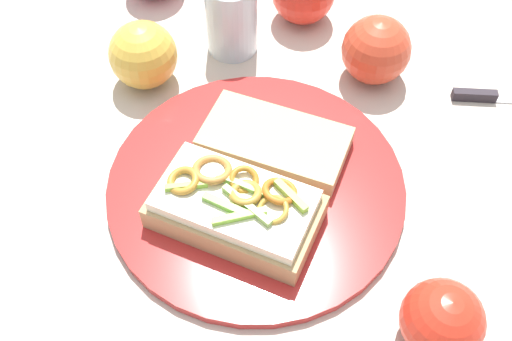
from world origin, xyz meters
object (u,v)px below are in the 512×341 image
at_px(plate, 256,185).
at_px(apple_2, 143,55).
at_px(bread_slice_side, 275,141).
at_px(apple_3, 376,50).
at_px(knife, 488,97).
at_px(apple_0, 442,320).
at_px(sandwich, 236,207).
at_px(drinking_glass, 231,17).

distance_m(plate, apple_2, 0.21).
height_order(bread_slice_side, apple_3, apple_3).
relative_size(apple_2, knife, 0.75).
height_order(apple_0, apple_3, apple_3).
xyz_separation_m(sandwich, apple_0, (0.10, -0.18, 0.00)).
distance_m(plate, knife, 0.30).
height_order(sandwich, apple_2, apple_2).
height_order(apple_2, knife, apple_2).
relative_size(apple_2, drinking_glass, 0.85).
relative_size(plate, bread_slice_side, 2.02).
xyz_separation_m(apple_3, knife, (0.10, -0.10, -0.04)).
bearing_deg(apple_0, bread_slice_side, 95.33).
bearing_deg(apple_0, plate, 106.07).
distance_m(drinking_glass, knife, 0.32).
xyz_separation_m(bread_slice_side, apple_2, (-0.08, 0.17, 0.02)).
relative_size(sandwich, apple_3, 2.23).
bearing_deg(plate, bread_slice_side, 37.95).
xyz_separation_m(apple_2, drinking_glass, (0.12, 0.00, 0.01)).
bearing_deg(bread_slice_side, apple_0, 145.21).
bearing_deg(drinking_glass, knife, -45.32).
bearing_deg(apple_2, apple_0, -76.43).
height_order(plate, bread_slice_side, bread_slice_side).
distance_m(plate, apple_3, 0.22).
bearing_deg(apple_0, apple_2, 103.57).
height_order(plate, drinking_glass, drinking_glass).
relative_size(plate, sandwich, 1.71).
xyz_separation_m(apple_0, drinking_glass, (0.02, 0.42, 0.01)).
xyz_separation_m(sandwich, apple_3, (0.24, 0.11, 0.01)).
bearing_deg(apple_3, apple_2, 153.31).
bearing_deg(bread_slice_side, plate, 87.83).
height_order(bread_slice_side, drinking_glass, drinking_glass).
distance_m(sandwich, apple_2, 0.23).
bearing_deg(apple_3, bread_slice_side, -162.70).
xyz_separation_m(sandwich, bread_slice_side, (0.08, 0.06, -0.01)).
relative_size(bread_slice_side, knife, 1.45).
xyz_separation_m(drinking_glass, knife, (0.22, -0.22, -0.04)).
relative_size(apple_0, knife, 0.67).
distance_m(plate, bread_slice_side, 0.05).
bearing_deg(plate, drinking_glass, 69.40).
height_order(apple_0, knife, apple_0).
bearing_deg(apple_3, sandwich, -155.25).
height_order(plate, knife, knife).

